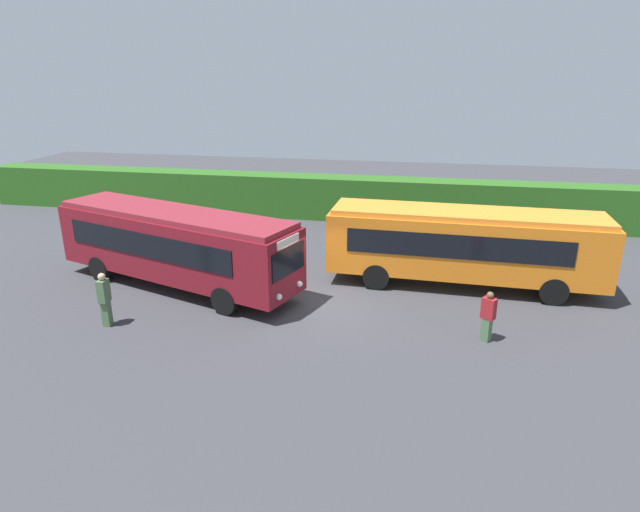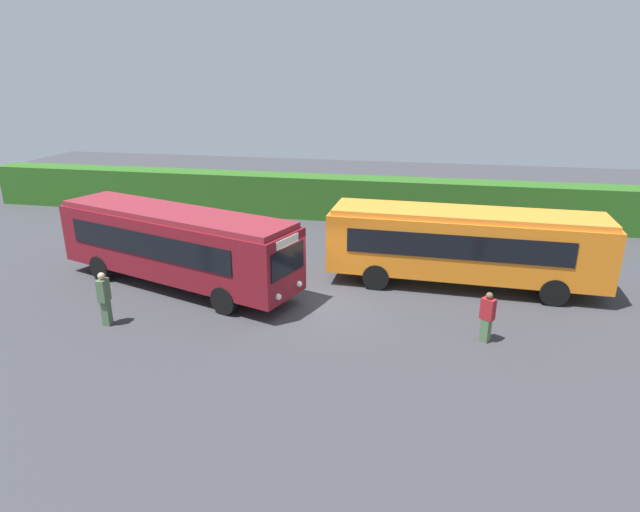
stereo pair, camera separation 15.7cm
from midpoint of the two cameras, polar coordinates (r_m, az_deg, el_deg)
ground_plane at (r=19.10m, az=-1.22°, el=-5.31°), size 64.00×64.00×0.00m
bus_maroon at (r=20.88m, az=-15.32°, el=1.30°), size 10.32×5.45×3.00m
bus_orange at (r=20.91m, az=14.89°, el=1.34°), size 10.39×2.70×2.98m
person_left at (r=18.66m, az=-22.14°, el=-4.16°), size 0.27×0.41×1.83m
person_center at (r=17.15m, az=17.17°, el=-6.05°), size 0.48×0.44×1.63m
hedge_row at (r=29.91m, az=3.59°, el=6.13°), size 44.00×1.71×2.32m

